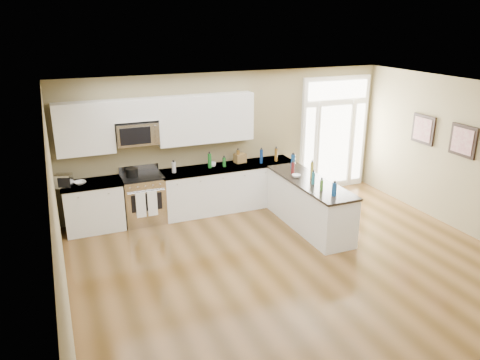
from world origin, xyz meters
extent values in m
plane|color=#493214|center=(0.00, 0.00, 0.00)|extent=(8.00, 8.00, 0.00)
plane|color=#8B7F58|center=(0.00, 4.00, 1.40)|extent=(7.00, 0.00, 7.00)
plane|color=#8B7F58|center=(-3.50, 0.00, 1.40)|extent=(0.00, 8.00, 8.00)
plane|color=white|center=(0.00, 0.00, 2.80)|extent=(8.00, 8.00, 0.00)
cube|color=white|center=(-2.87, 3.69, 0.45)|extent=(1.06, 0.62, 0.90)
cube|color=black|center=(-2.87, 3.69, 0.05)|extent=(1.02, 0.52, 0.10)
cube|color=black|center=(-2.87, 3.69, 0.92)|extent=(1.10, 0.66, 0.04)
cube|color=white|center=(-0.16, 3.69, 0.45)|extent=(2.81, 0.62, 0.90)
cube|color=black|center=(-0.16, 3.69, 0.05)|extent=(2.77, 0.52, 0.10)
cube|color=black|center=(-0.16, 3.69, 0.92)|extent=(2.85, 0.66, 0.04)
cube|color=white|center=(0.93, 2.24, 0.45)|extent=(0.65, 2.28, 0.90)
cube|color=black|center=(0.93, 2.24, 0.05)|extent=(0.61, 2.18, 0.10)
cube|color=black|center=(0.93, 2.24, 0.92)|extent=(0.69, 2.32, 0.04)
cube|color=white|center=(-2.88, 3.83, 1.93)|extent=(1.04, 0.33, 0.95)
cube|color=white|center=(-0.57, 3.83, 1.93)|extent=(1.94, 0.33, 0.95)
cube|color=white|center=(-1.95, 3.83, 2.20)|extent=(0.82, 0.33, 0.40)
cube|color=silver|center=(-1.95, 3.80, 1.76)|extent=(0.78, 0.40, 0.42)
cube|color=black|center=(-2.01, 3.59, 1.76)|extent=(0.56, 0.01, 0.32)
cube|color=white|center=(2.55, 3.96, 1.30)|extent=(1.70, 0.08, 2.60)
cube|color=white|center=(2.55, 3.91, 1.05)|extent=(0.78, 0.02, 1.80)
cube|color=white|center=(1.89, 3.91, 1.05)|extent=(0.22, 0.02, 1.80)
cube|color=white|center=(3.21, 3.91, 1.05)|extent=(0.22, 0.02, 1.80)
cube|color=white|center=(2.55, 3.91, 2.30)|extent=(1.50, 0.02, 0.40)
cube|color=black|center=(3.47, 2.20, 1.70)|extent=(0.04, 0.58, 0.58)
cube|color=#9B3E54|center=(3.45, 2.20, 1.70)|extent=(0.01, 0.46, 0.46)
cube|color=black|center=(3.47, 1.20, 1.70)|extent=(0.04, 0.58, 0.58)
cube|color=#9B3E54|center=(3.45, 1.20, 1.70)|extent=(0.01, 0.46, 0.46)
cube|color=silver|center=(-1.93, 3.69, 0.46)|extent=(0.78, 0.64, 0.92)
cube|color=black|center=(-1.93, 3.69, 0.94)|extent=(0.78, 0.60, 0.03)
cube|color=silver|center=(-1.93, 3.99, 1.01)|extent=(0.78, 0.04, 0.14)
cube|color=black|center=(-1.93, 3.37, 0.52)|extent=(0.58, 0.01, 0.34)
cylinder|color=silver|center=(-1.93, 3.34, 0.74)|extent=(0.70, 0.02, 0.02)
cube|color=white|center=(-2.05, 3.33, 0.50)|extent=(0.18, 0.02, 0.50)
cube|color=white|center=(-1.83, 3.33, 0.50)|extent=(0.18, 0.02, 0.50)
cylinder|color=black|center=(-2.11, 3.71, 1.04)|extent=(0.28, 0.28, 0.18)
cube|color=silver|center=(-3.34, 3.62, 1.06)|extent=(0.34, 0.30, 0.24)
cube|color=brown|center=(0.16, 3.80, 1.03)|extent=(0.26, 0.21, 0.19)
imported|color=white|center=(-3.07, 3.68, 0.97)|extent=(0.27, 0.27, 0.05)
imported|color=white|center=(0.77, 2.50, 0.97)|extent=(0.21, 0.21, 0.05)
imported|color=white|center=(-0.47, 3.74, 0.99)|extent=(0.14, 0.14, 0.10)
cylinder|color=#19591E|center=(-0.25, 3.66, 1.03)|extent=(0.07, 0.07, 0.19)
cylinder|color=navy|center=(0.97, 3.00, 1.09)|extent=(0.09, 0.09, 0.29)
cylinder|color=brown|center=(0.90, 3.61, 1.08)|extent=(0.07, 0.07, 0.27)
cylinder|color=olive|center=(1.02, 2.35, 1.10)|extent=(0.06, 0.06, 0.32)
cylinder|color=#26727F|center=(0.87, 2.05, 1.05)|extent=(0.06, 0.06, 0.23)
cylinder|color=#591919|center=(0.81, 2.70, 1.06)|extent=(0.07, 0.07, 0.23)
cylinder|color=#B2B2B7|center=(-1.30, 3.68, 1.05)|extent=(0.08, 0.08, 0.21)
cylinder|color=navy|center=(0.55, 3.60, 1.09)|extent=(0.07, 0.07, 0.29)
cylinder|color=#3F7226|center=(0.83, 1.70, 1.04)|extent=(0.06, 0.06, 0.20)
cylinder|color=#19591E|center=(-0.55, 3.70, 1.09)|extent=(0.08, 0.08, 0.29)
cylinder|color=navy|center=(0.90, 1.40, 1.06)|extent=(0.08, 0.08, 0.23)
cylinder|color=brown|center=(0.10, 3.78, 1.08)|extent=(0.07, 0.07, 0.28)
camera|label=1|loc=(-3.43, -4.87, 3.82)|focal=35.00mm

